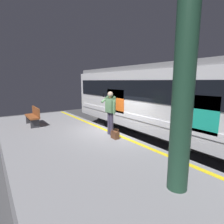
# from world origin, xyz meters

# --- Properties ---
(ground_plane) EXTENTS (25.05, 25.05, 0.00)m
(ground_plane) POSITION_xyz_m (0.00, 0.00, 0.00)
(ground_plane) COLOR #3D3D3F
(platform) EXTENTS (12.68, 4.30, 1.01)m
(platform) POSITION_xyz_m (0.00, 2.15, 0.51)
(platform) COLOR gray
(platform) RESTS_ON ground
(safety_line) EXTENTS (12.43, 0.16, 0.01)m
(safety_line) POSITION_xyz_m (0.00, 0.30, 1.02)
(safety_line) COLOR yellow
(safety_line) RESTS_ON platform
(track_rail_near) EXTENTS (16.48, 0.08, 0.16)m
(track_rail_near) POSITION_xyz_m (0.00, -1.63, 0.08)
(track_rail_near) COLOR slate
(track_rail_near) RESTS_ON ground
(track_rail_far) EXTENTS (16.48, 0.08, 0.16)m
(track_rail_far) POSITION_xyz_m (0.00, -3.07, 0.08)
(track_rail_far) COLOR slate
(track_rail_far) RESTS_ON ground
(train_carriage) EXTENTS (12.70, 2.82, 3.74)m
(train_carriage) POSITION_xyz_m (-0.89, -2.34, 2.41)
(train_carriage) COLOR silver
(train_carriage) RESTS_ON ground
(passenger) EXTENTS (0.57, 0.55, 1.77)m
(passenger) POSITION_xyz_m (-0.34, 0.49, 2.07)
(passenger) COLOR #383347
(passenger) RESTS_ON platform
(handbag) EXTENTS (0.32, 0.29, 0.35)m
(handbag) POSITION_xyz_m (-0.87, 0.64, 1.17)
(handbag) COLOR #59331E
(handbag) RESTS_ON platform
(station_column) EXTENTS (0.41, 0.41, 3.88)m
(station_column) POSITION_xyz_m (-4.21, 1.46, 2.95)
(station_column) COLOR #1E3F2D
(station_column) RESTS_ON platform
(bench) EXTENTS (1.44, 0.44, 0.90)m
(bench) POSITION_xyz_m (3.12, 2.76, 1.50)
(bench) COLOR brown
(bench) RESTS_ON platform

